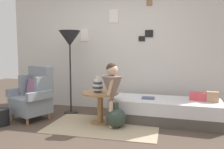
{
  "coord_description": "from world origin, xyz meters",
  "views": [
    {
      "loc": [
        1.12,
        -2.97,
        1.28
      ],
      "look_at": [
        0.15,
        0.95,
        0.85
      ],
      "focal_mm": 37.49,
      "sensor_mm": 36.0,
      "label": 1
    }
  ],
  "objects": [
    {
      "name": "ground_plane",
      "position": [
        0.0,
        0.0,
        0.0
      ],
      "size": [
        12.0,
        12.0,
        0.0
      ],
      "primitive_type": "plane",
      "color": "#4C3D33"
    },
    {
      "name": "pillow_head",
      "position": [
        1.83,
        1.2,
        0.49
      ],
      "size": [
        0.19,
        0.12,
        0.18
      ],
      "primitive_type": "cube",
      "rotation": [
        0.0,
        0.0,
        -0.01
      ],
      "color": "tan",
      "rests_on": "daybed"
    },
    {
      "name": "armchair",
      "position": [
        -1.31,
        0.82,
        0.44
      ],
      "size": [
        0.89,
        0.8,
        0.97
      ],
      "color": "#9E7042",
      "rests_on": "ground"
    },
    {
      "name": "daybed",
      "position": [
        1.06,
        1.23,
        0.2
      ],
      "size": [
        1.94,
        0.91,
        0.4
      ],
      "color": "#4C4742",
      "rests_on": "ground"
    },
    {
      "name": "demijohn_near",
      "position": [
        0.28,
        0.68,
        0.17
      ],
      "size": [
        0.33,
        0.33,
        0.42
      ],
      "color": "#2D3D33",
      "rests_on": "ground"
    },
    {
      "name": "floor_lamp",
      "position": [
        -0.82,
        1.36,
        1.45
      ],
      "size": [
        0.43,
        0.43,
        1.66
      ],
      "color": "black",
      "rests_on": "ground"
    },
    {
      "name": "pillow_back",
      "position": [
        1.56,
        1.28,
        0.47
      ],
      "size": [
        0.18,
        0.13,
        0.14
      ],
      "primitive_type": "cube",
      "rotation": [
        0.0,
        0.0,
        -0.08
      ],
      "color": "#D64C56",
      "rests_on": "daybed"
    },
    {
      "name": "rug",
      "position": [
        0.07,
        0.69,
        0.01
      ],
      "size": [
        1.83,
        1.12,
        0.01
      ],
      "primitive_type": "cube",
      "color": "tan",
      "rests_on": "ground"
    },
    {
      "name": "book_on_daybed",
      "position": [
        0.76,
        1.2,
        0.42
      ],
      "size": [
        0.22,
        0.16,
        0.03
      ],
      "primitive_type": "cube",
      "rotation": [
        0.0,
        0.0,
        -0.0
      ],
      "color": "slate",
      "rests_on": "daybed"
    },
    {
      "name": "vase_striped",
      "position": [
        -0.07,
        0.83,
        0.66
      ],
      "size": [
        0.18,
        0.18,
        0.28
      ],
      "color": "#2D384C",
      "rests_on": "side_table"
    },
    {
      "name": "person_child",
      "position": [
        0.22,
        0.67,
        0.68
      ],
      "size": [
        0.34,
        0.34,
        1.07
      ],
      "color": "#D8AD8E",
      "rests_on": "ground"
    },
    {
      "name": "side_table",
      "position": [
        -0.03,
        0.84,
        0.4
      ],
      "size": [
        0.63,
        0.63,
        0.55
      ],
      "color": "#9E7042",
      "rests_on": "ground"
    },
    {
      "name": "magazine_basket",
      "position": [
        -1.65,
        0.33,
        0.14
      ],
      "size": [
        0.28,
        0.28,
        0.28
      ],
      "primitive_type": "cylinder",
      "color": "black",
      "rests_on": "ground"
    },
    {
      "name": "gallery_wall",
      "position": [
        0.0,
        1.95,
        1.3
      ],
      "size": [
        4.8,
        0.12,
        2.6
      ],
      "color": "silver",
      "rests_on": "ground"
    },
    {
      "name": "pillow_mid",
      "position": [
        1.67,
        1.25,
        0.47
      ],
      "size": [
        0.18,
        0.14,
        0.14
      ],
      "primitive_type": "cube",
      "rotation": [
        0.0,
        0.0,
        -0.15
      ],
      "color": "#D64C56",
      "rests_on": "daybed"
    }
  ]
}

